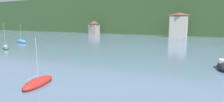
# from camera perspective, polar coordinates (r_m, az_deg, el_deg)

# --- Properties ---
(wooded_hillside) EXTENTS (352.00, 57.07, 40.93)m
(wooded_hillside) POSITION_cam_1_polar(r_m,az_deg,el_deg) (121.47, 27.15, 8.87)
(wooded_hillside) COLOR #38562D
(wooded_hillside) RESTS_ON ground_plane
(shore_building_west) EXTENTS (4.35, 4.79, 6.74)m
(shore_building_west) POSITION_cam_1_polar(r_m,az_deg,el_deg) (98.93, -5.35, 6.94)
(shore_building_west) COLOR gray
(shore_building_west) RESTS_ON ground_plane
(shore_building_westcentral) EXTENTS (7.14, 3.53, 10.01)m
(shore_building_westcentral) POSITION_cam_1_polar(r_m,az_deg,el_deg) (83.61, 19.13, 7.26)
(shore_building_westcentral) COLOR beige
(shore_building_westcentral) RESTS_ON ground_plane
(sailboat_far_1) EXTENTS (5.46, 2.62, 5.90)m
(sailboat_far_1) POSITION_cam_1_polar(r_m,az_deg,el_deg) (64.52, -25.35, 2.51)
(sailboat_far_1) COLOR teal
(sailboat_far_1) RESTS_ON ground_plane
(sailboat_mid_4) EXTENTS (4.06, 2.78, 6.31)m
(sailboat_mid_4) POSITION_cam_1_polar(r_m,az_deg,el_deg) (51.49, -29.04, 0.78)
(sailboat_mid_4) COLOR #2D754C
(sailboat_mid_4) RESTS_ON ground_plane
(sailboat_near_10) EXTENTS (2.56, 4.78, 5.15)m
(sailboat_near_10) POSITION_cam_1_polar(r_m,az_deg,el_deg) (21.32, -21.05, -8.79)
(sailboat_near_10) COLOR red
(sailboat_near_10) RESTS_ON ground_plane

